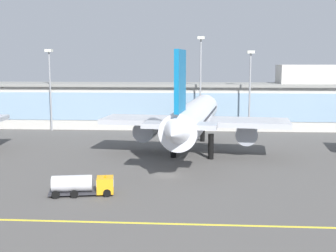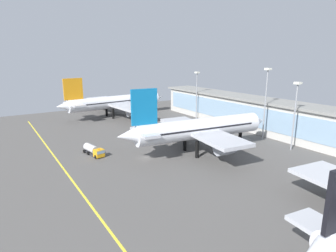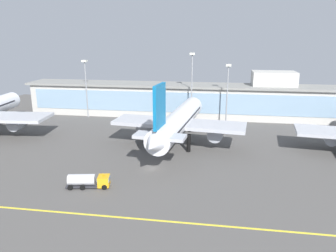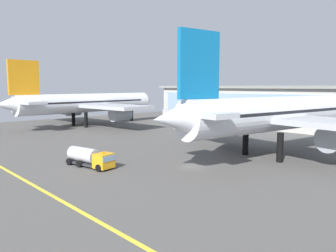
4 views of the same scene
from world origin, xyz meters
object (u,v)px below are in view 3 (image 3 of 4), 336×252
Objects in this scene: apron_light_mast_centre at (86,80)px; apron_light_mast_east at (228,85)px; fuel_tanker_truck at (90,181)px; apron_light_mast_west at (192,78)px; airliner_near_right at (178,122)px.

apron_light_mast_centre is 1.03× the size of apron_light_mast_east.
apron_light_mast_west reaches higher than fuel_tanker_truck.
apron_light_mast_west is (1.37, 27.81, 8.76)m from airliner_near_right.
apron_light_mast_west is at bearing 63.17° from fuel_tanker_truck.
apron_light_mast_centre reaches higher than airliner_near_right.
fuel_tanker_truck is 64.26m from apron_light_mast_centre.
apron_light_mast_west is (16.60, 56.05, 14.80)m from fuel_tanker_truck.
apron_light_mast_west is at bearing 172.42° from apron_light_mast_east.
airliner_near_right is 29.19m from apron_light_mast_west.
fuel_tanker_truck is 0.42× the size of apron_light_mast_centre.
airliner_near_right is at bearing -92.81° from apron_light_mast_west.
apron_light_mast_centre is at bearing 102.25° from fuel_tanker_truck.
apron_light_mast_west is 1.17× the size of apron_light_mast_east.
fuel_tanker_truck is 60.31m from apron_light_mast_west.
airliner_near_right is 30.38m from apron_light_mast_east.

